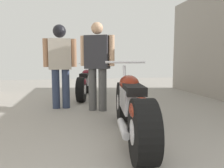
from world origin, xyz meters
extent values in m
plane|color=gray|center=(0.00, 3.19, 0.00)|extent=(15.30, 15.30, 0.00)
cylinder|color=black|center=(0.11, 2.92, 0.32)|extent=(0.29, 0.66, 0.64)
cylinder|color=silver|center=(0.11, 2.92, 0.32)|extent=(0.25, 0.27, 0.24)
cylinder|color=black|center=(-0.07, 1.48, 0.32)|extent=(0.29, 0.66, 0.64)
cylinder|color=silver|center=(-0.07, 1.48, 0.32)|extent=(0.25, 0.27, 0.24)
cube|color=silver|center=(0.02, 2.20, 0.50)|extent=(0.32, 0.67, 0.28)
ellipsoid|color=maroon|center=(0.05, 2.41, 0.68)|extent=(0.32, 0.55, 0.22)
cube|color=black|center=(0.00, 2.02, 0.65)|extent=(0.28, 0.50, 0.10)
ellipsoid|color=maroon|center=(-0.06, 1.53, 0.52)|extent=(0.31, 0.47, 0.24)
cylinder|color=silver|center=(0.11, 2.88, 0.62)|extent=(0.08, 0.26, 0.58)
cylinder|color=silver|center=(0.10, 2.84, 0.96)|extent=(0.62, 0.11, 0.04)
cylinder|color=silver|center=(-0.15, 1.92, 0.22)|extent=(0.16, 0.56, 0.09)
cylinder|color=black|center=(-0.18, 6.00, 0.30)|extent=(0.30, 0.61, 0.59)
cylinder|color=silver|center=(-0.18, 6.00, 0.30)|extent=(0.23, 0.26, 0.22)
cylinder|color=black|center=(-0.48, 4.70, 0.30)|extent=(0.30, 0.61, 0.59)
cylinder|color=silver|center=(-0.48, 4.70, 0.30)|extent=(0.23, 0.26, 0.22)
cube|color=silver|center=(-0.33, 5.35, 0.46)|extent=(0.35, 0.63, 0.26)
ellipsoid|color=#5B0F19|center=(-0.29, 5.55, 0.63)|extent=(0.34, 0.52, 0.20)
cube|color=black|center=(-0.37, 5.19, 0.60)|extent=(0.30, 0.48, 0.09)
ellipsoid|color=#5B0F19|center=(-0.47, 4.74, 0.48)|extent=(0.32, 0.45, 0.22)
cylinder|color=silver|center=(-0.19, 5.97, 0.57)|extent=(0.10, 0.24, 0.54)
cylinder|color=silver|center=(-0.20, 5.93, 0.89)|extent=(0.57, 0.16, 0.03)
cylinder|color=silver|center=(-0.52, 5.11, 0.21)|extent=(0.19, 0.51, 0.08)
cylinder|color=#4C4C4C|center=(-0.12, 3.72, 0.41)|extent=(0.21, 0.21, 0.82)
cylinder|color=#4C4C4C|center=(-0.31, 3.81, 0.41)|extent=(0.21, 0.21, 0.82)
cube|color=#2D2D33|center=(-0.21, 3.77, 1.14)|extent=(0.52, 0.42, 0.63)
cylinder|color=tan|center=(0.04, 3.64, 1.17)|extent=(0.15, 0.15, 0.58)
cylinder|color=tan|center=(-0.47, 3.89, 1.17)|extent=(0.15, 0.15, 0.58)
sphere|color=tan|center=(-0.21, 3.77, 1.59)|extent=(0.23, 0.23, 0.23)
cylinder|color=#2D3851|center=(-1.03, 4.12, 0.40)|extent=(0.15, 0.15, 0.80)
cylinder|color=#2D3851|center=(-0.83, 4.12, 0.40)|extent=(0.15, 0.15, 0.80)
cube|color=#B2A899|center=(-0.93, 4.12, 1.11)|extent=(0.44, 0.24, 0.61)
cylinder|color=#9E7051|center=(-1.20, 4.12, 1.13)|extent=(0.11, 0.11, 0.56)
cylinder|color=#9E7051|center=(-0.65, 4.12, 1.13)|extent=(0.11, 0.11, 0.56)
sphere|color=black|center=(-0.93, 4.12, 1.55)|extent=(0.22, 0.22, 0.22)
sphere|color=black|center=(-0.93, 4.12, 1.56)|extent=(0.26, 0.26, 0.26)
camera|label=1|loc=(-0.74, -0.42, 1.00)|focal=34.86mm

